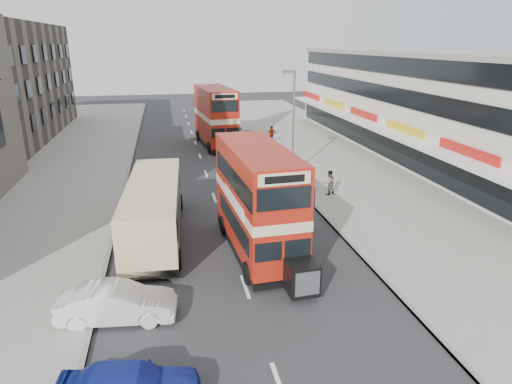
{
  "coord_description": "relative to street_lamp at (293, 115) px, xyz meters",
  "views": [
    {
      "loc": [
        -2.94,
        -14.99,
        10.05
      ],
      "look_at": [
        1.11,
        5.16,
        3.22
      ],
      "focal_mm": 31.71,
      "sensor_mm": 36.0,
      "label": 1
    }
  ],
  "objects": [
    {
      "name": "pavement_left",
      "position": [
        -18.52,
        2.0,
        -4.71
      ],
      "size": [
        12.0,
        90.0,
        0.15
      ],
      "primitive_type": "cube",
      "color": "gray",
      "rests_on": "ground"
    },
    {
      "name": "bus_second",
      "position": [
        -4.46,
        12.35,
        -1.83
      ],
      "size": [
        3.69,
        10.26,
        5.61
      ],
      "rotation": [
        0.0,
        0.0,
        3.24
      ],
      "color": "black",
      "rests_on": "ground"
    },
    {
      "name": "car_right_a",
      "position": [
        -1.95,
        -1.24,
        -4.05
      ],
      "size": [
        5.2,
        2.4,
        1.47
      ],
      "primitive_type": "imported",
      "rotation": [
        0.0,
        0.0,
        -1.64
      ],
      "color": "#A01410",
      "rests_on": "ground"
    },
    {
      "name": "car_right_c",
      "position": [
        -1.35,
        14.28,
        -4.18
      ],
      "size": [
        3.66,
        1.67,
        1.22
      ],
      "primitive_type": "imported",
      "rotation": [
        0.0,
        0.0,
        -1.51
      ],
      "color": "#5799AF",
      "rests_on": "ground"
    },
    {
      "name": "street_lamp",
      "position": [
        0.0,
        0.0,
        0.0
      ],
      "size": [
        1.0,
        0.2,
        8.12
      ],
      "color": "slate",
      "rests_on": "ground"
    },
    {
      "name": "kerb_left",
      "position": [
        -12.62,
        2.0,
        -4.71
      ],
      "size": [
        0.2,
        90.0,
        0.16
      ],
      "primitive_type": "cube",
      "color": "gray",
      "rests_on": "ground"
    },
    {
      "name": "kerb_right",
      "position": [
        -0.42,
        2.0,
        -4.71
      ],
      "size": [
        0.2,
        90.0,
        0.16
      ],
      "primitive_type": "cube",
      "color": "gray",
      "rests_on": "ground"
    },
    {
      "name": "pedestrian_far",
      "position": [
        1.22,
        11.99,
        -3.78
      ],
      "size": [
        1.08,
        0.83,
        1.7
      ],
      "primitive_type": "imported",
      "rotation": [
        0.0,
        0.0,
        0.48
      ],
      "color": "gray",
      "rests_on": "pavement_right"
    },
    {
      "name": "cyclist",
      "position": [
        -3.02,
        0.14,
        -4.14
      ],
      "size": [
        0.94,
        2.03,
        1.96
      ],
      "rotation": [
        0.0,
        0.0,
        -0.14
      ],
      "color": "gray",
      "rests_on": "ground"
    },
    {
      "name": "car_right_b",
      "position": [
        -1.98,
        1.77,
        -4.14
      ],
      "size": [
        4.85,
        2.69,
        1.28
      ],
      "primitive_type": "imported",
      "rotation": [
        0.0,
        0.0,
        -1.45
      ],
      "color": "orange",
      "rests_on": "ground"
    },
    {
      "name": "pavement_right",
      "position": [
        5.48,
        2.0,
        -4.71
      ],
      "size": [
        12.0,
        90.0,
        0.15
      ],
      "primitive_type": "cube",
      "color": "gray",
      "rests_on": "ground"
    },
    {
      "name": "bus_main",
      "position": [
        -5.29,
        -12.71,
        -2.06
      ],
      "size": [
        3.1,
        9.45,
        5.18
      ],
      "rotation": [
        0.0,
        0.0,
        3.2
      ],
      "color": "black",
      "rests_on": "ground"
    },
    {
      "name": "road_surface",
      "position": [
        -6.52,
        2.0,
        -4.78
      ],
      "size": [
        12.0,
        90.0,
        0.01
      ],
      "primitive_type": "cube",
      "color": "#28282B",
      "rests_on": "ground"
    },
    {
      "name": "coach",
      "position": [
        -10.35,
        -9.7,
        -3.14
      ],
      "size": [
        3.23,
        10.67,
        2.8
      ],
      "rotation": [
        0.0,
        0.0,
        -0.05
      ],
      "color": "black",
      "rests_on": "ground"
    },
    {
      "name": "ground",
      "position": [
        -6.52,
        -18.0,
        -4.78
      ],
      "size": [
        160.0,
        160.0,
        0.0
      ],
      "primitive_type": "plane",
      "color": "#28282B",
      "rests_on": "ground"
    },
    {
      "name": "pedestrian_near",
      "position": [
        1.21,
        -5.21,
        -3.79
      ],
      "size": [
        0.72,
        0.6,
        1.69
      ],
      "primitive_type": "imported",
      "rotation": [
        0.0,
        0.0,
        3.46
      ],
      "color": "gray",
      "rests_on": "pavement_right"
    },
    {
      "name": "car_left_front",
      "position": [
        -11.67,
        -17.45,
        -4.07
      ],
      "size": [
        4.49,
        1.98,
        1.44
      ],
      "primitive_type": "imported",
      "rotation": [
        0.0,
        0.0,
        1.46
      ],
      "color": "white",
      "rests_on": "ground"
    },
    {
      "name": "commercial_row",
      "position": [
        13.42,
        4.0,
        -0.09
      ],
      "size": [
        9.9,
        46.2,
        9.3
      ],
      "color": "beige",
      "rests_on": "ground"
    }
  ]
}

